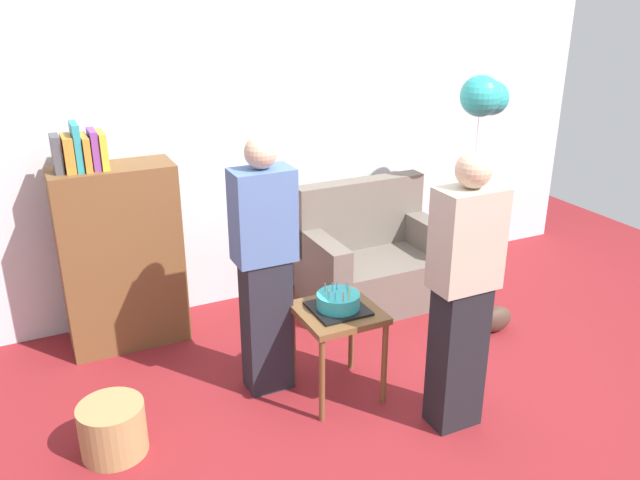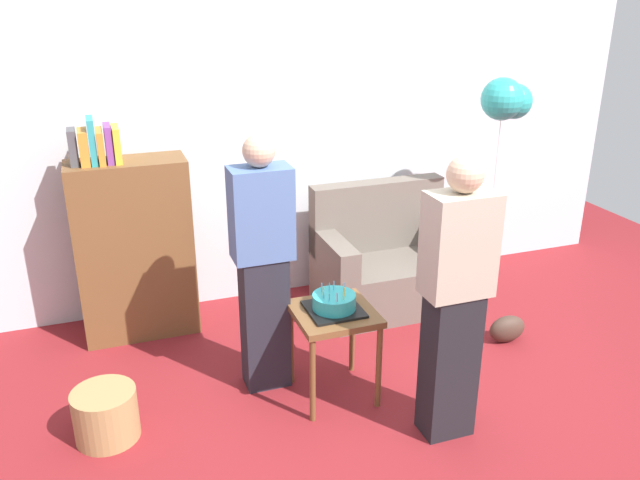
{
  "view_description": "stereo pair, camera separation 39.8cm",
  "coord_description": "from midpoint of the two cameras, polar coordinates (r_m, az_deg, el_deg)",
  "views": [
    {
      "loc": [
        -1.8,
        -2.62,
        2.42
      ],
      "look_at": [
        -0.19,
        0.71,
        0.95
      ],
      "focal_mm": 36.53,
      "sensor_mm": 36.0,
      "label": 1
    },
    {
      "loc": [
        -1.44,
        -2.78,
        2.42
      ],
      "look_at": [
        -0.19,
        0.71,
        0.95
      ],
      "focal_mm": 36.53,
      "sensor_mm": 36.0,
      "label": 2
    }
  ],
  "objects": [
    {
      "name": "balloon_bunch",
      "position": [
        5.13,
        12.07,
        12.15
      ],
      "size": [
        0.41,
        0.31,
        1.78
      ],
      "color": "silver",
      "rests_on": "ground_plane"
    },
    {
      "name": "birthday_cake",
      "position": [
        3.9,
        -1.33,
        -5.55
      ],
      "size": [
        0.32,
        0.32,
        0.17
      ],
      "color": "black",
      "rests_on": "side_table"
    },
    {
      "name": "ground_plane",
      "position": [
        3.97,
        4.23,
        -15.95
      ],
      "size": [
        8.0,
        8.0,
        0.0
      ],
      "primitive_type": "plane",
      "color": "maroon"
    },
    {
      "name": "wall_back",
      "position": [
        5.13,
        -6.93,
        9.49
      ],
      "size": [
        6.0,
        0.1,
        2.7
      ],
      "primitive_type": "cube",
      "color": "silver",
      "rests_on": "ground_plane"
    },
    {
      "name": "couch",
      "position": [
        5.2,
        2.37,
        -1.91
      ],
      "size": [
        1.1,
        0.7,
        0.96
      ],
      "color": "#6B6056",
      "rests_on": "ground_plane"
    },
    {
      "name": "person_blowing_candles",
      "position": [
        3.92,
        -7.78,
        -2.43
      ],
      "size": [
        0.36,
        0.22,
        1.63
      ],
      "rotation": [
        0.0,
        0.0,
        -0.17
      ],
      "color": "#23232D",
      "rests_on": "ground_plane"
    },
    {
      "name": "side_table",
      "position": [
        3.96,
        -1.31,
        -7.34
      ],
      "size": [
        0.48,
        0.48,
        0.59
      ],
      "color": "brown",
      "rests_on": "ground_plane"
    },
    {
      "name": "wicker_basket",
      "position": [
        3.92,
        -20.6,
        -15.32
      ],
      "size": [
        0.36,
        0.36,
        0.3
      ],
      "primitive_type": "cylinder",
      "color": "#A88451",
      "rests_on": "ground_plane"
    },
    {
      "name": "bookshelf",
      "position": [
        4.73,
        -19.44,
        -1.21
      ],
      "size": [
        0.8,
        0.36,
        1.6
      ],
      "color": "brown",
      "rests_on": "ground_plane"
    },
    {
      "name": "handbag",
      "position": [
        4.96,
        12.87,
        -6.85
      ],
      "size": [
        0.28,
        0.14,
        0.2
      ],
      "primitive_type": "ellipsoid",
      "color": "#473328",
      "rests_on": "ground_plane"
    },
    {
      "name": "person_holding_cake",
      "position": [
        3.6,
        9.3,
        -4.81
      ],
      "size": [
        0.36,
        0.22,
        1.63
      ],
      "rotation": [
        0.0,
        0.0,
        2.83
      ],
      "color": "black",
      "rests_on": "ground_plane"
    }
  ]
}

